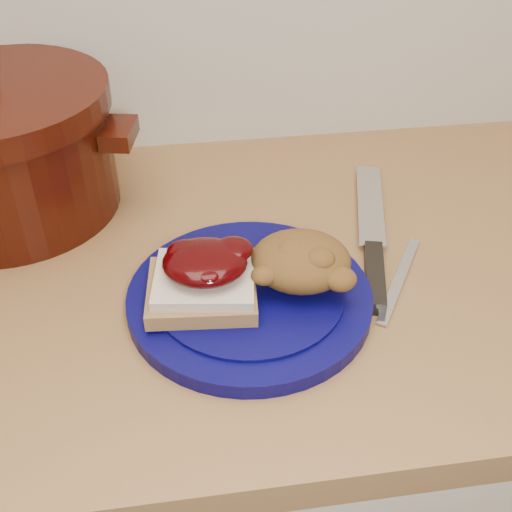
{
  "coord_description": "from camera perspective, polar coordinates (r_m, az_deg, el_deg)",
  "views": [
    {
      "loc": [
        -0.01,
        0.91,
        1.37
      ],
      "look_at": [
        0.06,
        1.44,
        0.95
      ],
      "focal_mm": 45.0,
      "sensor_mm": 36.0,
      "label": 1
    }
  ],
  "objects": [
    {
      "name": "chef_knife",
      "position": [
        0.77,
        10.39,
        0.13
      ],
      "size": [
        0.1,
        0.3,
        0.02
      ],
      "rotation": [
        0.0,
        0.0,
        1.32
      ],
      "color": "black",
      "rests_on": "wood_countertop"
    },
    {
      "name": "base_cabinet",
      "position": [
        1.11,
        -3.99,
        -20.01
      ],
      "size": [
        4.0,
        0.6,
        0.86
      ],
      "primitive_type": "cube",
      "color": "beige",
      "rests_on": "floor"
    },
    {
      "name": "plate",
      "position": [
        0.69,
        -0.58,
        -3.76
      ],
      "size": [
        0.31,
        0.31,
        0.02
      ],
      "primitive_type": "cylinder",
      "rotation": [
        0.0,
        0.0,
        -0.19
      ],
      "color": "#060443",
      "rests_on": "wood_countertop"
    },
    {
      "name": "dutch_oven",
      "position": [
        0.87,
        -21.74,
        8.84
      ],
      "size": [
        0.35,
        0.34,
        0.18
      ],
      "rotation": [
        0.0,
        0.0,
        -0.2
      ],
      "color": "black",
      "rests_on": "wood_countertop"
    },
    {
      "name": "stuffing_mound",
      "position": [
        0.68,
        4.0,
        -0.43
      ],
      "size": [
        0.12,
        0.11,
        0.05
      ],
      "primitive_type": "ellipsoid",
      "rotation": [
        0.0,
        0.0,
        -0.19
      ],
      "color": "brown",
      "rests_on": "plate"
    },
    {
      "name": "sandwich",
      "position": [
        0.66,
        -4.68,
        -1.89
      ],
      "size": [
        0.12,
        0.11,
        0.06
      ],
      "rotation": [
        0.0,
        0.0,
        -0.19
      ],
      "color": "olive",
      "rests_on": "plate"
    },
    {
      "name": "butter_knife",
      "position": [
        0.74,
        12.61,
        -2.02
      ],
      "size": [
        0.09,
        0.14,
        0.0
      ],
      "primitive_type": "cube",
      "rotation": [
        0.0,
        0.0,
        1.02
      ],
      "color": "silver",
      "rests_on": "wood_countertop"
    }
  ]
}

